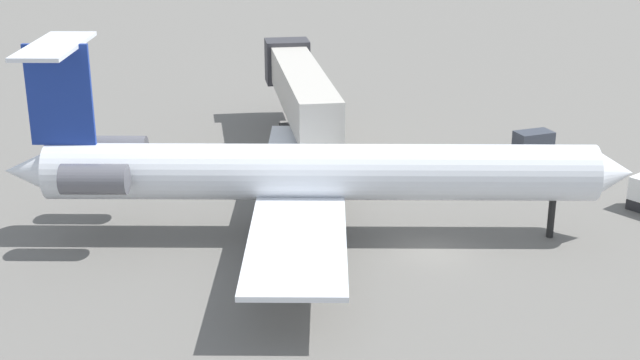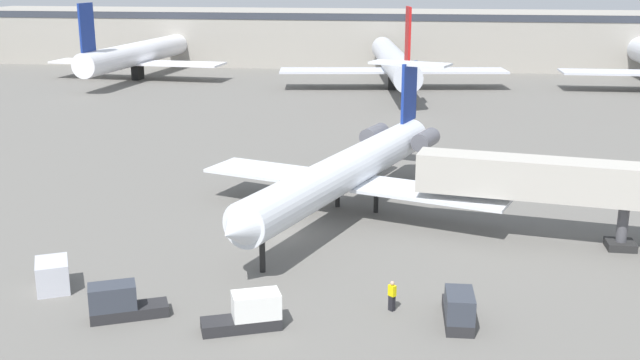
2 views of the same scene
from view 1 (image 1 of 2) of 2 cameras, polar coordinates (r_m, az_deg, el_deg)
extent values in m
cube|color=#66635E|center=(44.64, 7.19, -4.49)|extent=(400.00, 400.00, 0.10)
cylinder|color=silver|center=(44.44, 0.04, 0.53)|extent=(11.43, 27.26, 2.85)
cone|color=silver|center=(46.69, 18.38, 0.45)|extent=(3.26, 2.94, 2.71)
cone|color=silver|center=(46.95, -18.31, 0.56)|extent=(3.12, 3.23, 2.42)
cube|color=silver|center=(50.80, -1.02, 1.69)|extent=(11.75, 7.61, 0.24)
cube|color=silver|center=(39.00, -1.51, -4.09)|extent=(11.75, 7.61, 0.24)
cylinder|color=#595960|center=(47.86, -13.08, 1.93)|extent=(2.43, 3.51, 1.50)
cylinder|color=#595960|center=(43.59, -14.44, 0.05)|extent=(2.43, 3.51, 1.50)
cube|color=navy|center=(45.28, -16.56, 5.31)|extent=(1.23, 3.11, 5.08)
cube|color=silver|center=(44.77, -16.87, 8.33)|extent=(7.21, 4.41, 0.20)
cylinder|color=black|center=(46.76, 14.78, -2.40)|extent=(0.36, 0.36, 2.11)
cylinder|color=black|center=(46.86, -2.39, -1.68)|extent=(0.36, 0.36, 2.11)
cylinder|color=black|center=(43.90, -2.59, -3.20)|extent=(0.36, 0.36, 2.11)
cube|color=#B7B2A8|center=(58.11, -1.18, 5.98)|extent=(18.13, 5.45, 2.60)
cube|color=#333338|center=(66.41, -2.14, 7.72)|extent=(2.88, 3.54, 3.20)
cylinder|color=#4C4C51|center=(63.13, -1.69, 4.46)|extent=(0.70, 0.70, 3.02)
cube|color=#262626|center=(63.47, -1.68, 3.36)|extent=(1.80, 1.80, 0.50)
cube|color=black|center=(55.47, 14.12, 0.49)|extent=(0.40, 0.39, 0.85)
cube|color=yellow|center=(55.24, 14.18, 1.20)|extent=(0.47, 0.46, 0.60)
sphere|color=tan|center=(55.12, 14.22, 1.61)|extent=(0.24, 0.24, 0.24)
cube|color=#262628|center=(58.65, 12.97, 1.51)|extent=(1.59, 4.06, 0.60)
cube|color=#333842|center=(58.81, 13.70, 2.47)|extent=(1.51, 2.46, 1.30)
camera|label=2|loc=(80.06, 38.86, 15.15)|focal=42.36mm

